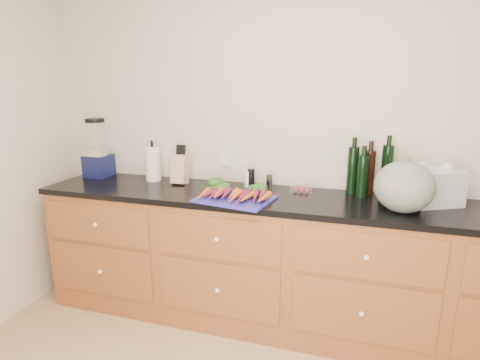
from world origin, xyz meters
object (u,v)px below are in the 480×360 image
(cutting_board, at_px, (235,199))
(blender_appliance, at_px, (97,151))
(tomato_box, at_px, (302,187))
(carrots, at_px, (236,193))
(paper_towel, at_px, (153,164))
(knife_block, at_px, (180,169))
(squash, at_px, (404,187))

(cutting_board, xyz_separation_m, blender_appliance, (-1.27, 0.32, 0.20))
(tomato_box, bearing_deg, cutting_board, -139.81)
(carrots, bearing_deg, cutting_board, -90.00)
(paper_towel, bearing_deg, tomato_box, 0.49)
(cutting_board, distance_m, knife_block, 0.61)
(carrots, distance_m, tomato_box, 0.49)
(paper_towel, bearing_deg, knife_block, -4.70)
(squash, distance_m, blender_appliance, 2.30)
(squash, relative_size, knife_block, 1.55)
(cutting_board, distance_m, carrots, 0.05)
(cutting_board, xyz_separation_m, carrots, (0.00, 0.04, 0.03))
(cutting_board, relative_size, squash, 1.40)
(cutting_board, height_order, knife_block, knife_block)
(blender_appliance, xyz_separation_m, tomato_box, (1.66, 0.01, -0.17))
(cutting_board, bearing_deg, tomato_box, 40.19)
(carrots, relative_size, squash, 1.36)
(tomato_box, bearing_deg, paper_towel, -179.51)
(paper_towel, bearing_deg, squash, -8.34)
(blender_appliance, height_order, knife_block, blender_appliance)
(carrots, distance_m, squash, 1.02)
(blender_appliance, xyz_separation_m, paper_towel, (0.50, 0.00, -0.07))
(knife_block, bearing_deg, cutting_board, -29.66)
(squash, relative_size, paper_towel, 1.27)
(knife_block, bearing_deg, tomato_box, 1.87)
(carrots, bearing_deg, blender_appliance, 167.47)
(carrots, height_order, blender_appliance, blender_appliance)
(carrots, xyz_separation_m, blender_appliance, (-1.27, 0.28, 0.17))
(knife_block, bearing_deg, carrots, -26.67)
(cutting_board, xyz_separation_m, squash, (1.01, 0.06, 0.15))
(blender_appliance, bearing_deg, cutting_board, -14.05)
(carrots, distance_m, paper_towel, 0.83)
(squash, relative_size, blender_appliance, 0.71)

